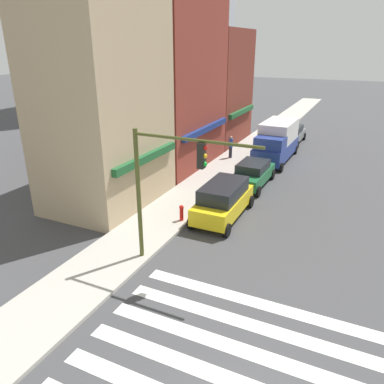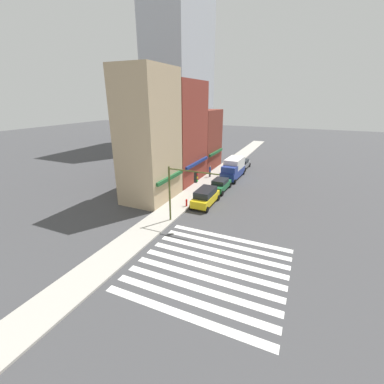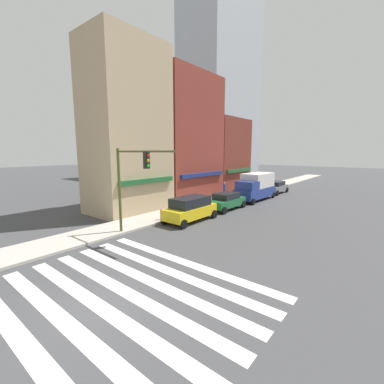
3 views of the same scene
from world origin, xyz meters
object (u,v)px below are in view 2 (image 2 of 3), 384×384
(sedan_green, at_px, (220,185))
(sedan_grey, at_px, (243,164))
(suv_yellow, at_px, (205,197))
(box_truck_blue, at_px, (233,168))
(traffic_signal, at_px, (181,186))
(pedestrian_blue_shirt, at_px, (210,171))
(fire_hydrant, at_px, (187,202))

(sedan_green, bearing_deg, sedan_grey, 1.00)
(suv_yellow, bearing_deg, box_truck_blue, -0.37)
(suv_yellow, height_order, sedan_green, suv_yellow)
(traffic_signal, height_order, pedestrian_blue_shirt, traffic_signal)
(fire_hydrant, bearing_deg, traffic_signal, -161.77)
(box_truck_blue, xyz_separation_m, pedestrian_blue_shirt, (-1.34, 3.32, -0.51))
(sedan_green, height_order, fire_hydrant, sedan_green)
(suv_yellow, xyz_separation_m, box_truck_blue, (11.71, -0.00, 0.56))
(suv_yellow, distance_m, fire_hydrant, 2.33)
(sedan_grey, bearing_deg, pedestrian_blue_shirt, 156.53)
(box_truck_blue, bearing_deg, suv_yellow, -178.72)
(box_truck_blue, relative_size, fire_hydrant, 7.42)
(pedestrian_blue_shirt, bearing_deg, sedan_green, -43.59)
(traffic_signal, bearing_deg, sedan_green, -2.37)
(suv_yellow, relative_size, fire_hydrant, 5.60)
(suv_yellow, height_order, box_truck_blue, box_truck_blue)
(traffic_signal, bearing_deg, pedestrian_blue_shirt, 10.36)
(suv_yellow, bearing_deg, pedestrian_blue_shirt, 17.38)
(fire_hydrant, bearing_deg, sedan_grey, -5.00)
(sedan_green, xyz_separation_m, sedan_grey, (12.52, 0.00, 0.00))
(suv_yellow, xyz_separation_m, pedestrian_blue_shirt, (10.37, 3.32, 0.04))
(box_truck_blue, bearing_deg, sedan_grey, 1.28)
(sedan_green, distance_m, fire_hydrant, 7.13)
(fire_hydrant, bearing_deg, suv_yellow, -47.80)
(sedan_green, bearing_deg, fire_hydrant, 167.21)
(sedan_grey, bearing_deg, suv_yellow, -179.67)
(traffic_signal, distance_m, sedan_green, 11.19)
(suv_yellow, height_order, sedan_grey, suv_yellow)
(suv_yellow, distance_m, box_truck_blue, 11.73)
(suv_yellow, bearing_deg, sedan_green, -0.37)
(box_truck_blue, bearing_deg, fire_hydrant, 173.97)
(sedan_green, xyz_separation_m, pedestrian_blue_shirt, (4.99, 3.32, 0.23))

